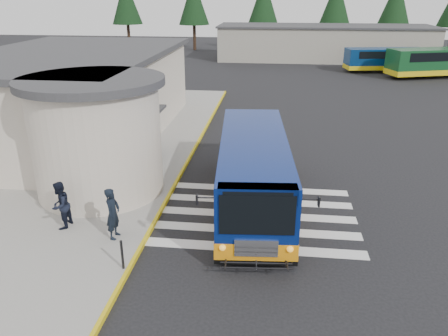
# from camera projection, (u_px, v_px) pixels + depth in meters

# --- Properties ---
(ground) EXTENTS (140.00, 140.00, 0.00)m
(ground) POSITION_uv_depth(u_px,v_px,m) (265.00, 206.00, 17.67)
(ground) COLOR black
(ground) RESTS_ON ground
(sidewalk) EXTENTS (10.00, 34.00, 0.15)m
(sidewalk) POSITION_uv_depth(u_px,v_px,m) (91.00, 160.00, 22.31)
(sidewalk) COLOR gray
(sidewalk) RESTS_ON ground
(curb_strip) EXTENTS (0.12, 34.00, 0.16)m
(curb_strip) POSITION_uv_depth(u_px,v_px,m) (186.00, 164.00, 21.76)
(curb_strip) COLOR gold
(curb_strip) RESTS_ON ground
(station_building) EXTENTS (12.70, 18.70, 4.80)m
(station_building) POSITION_uv_depth(u_px,v_px,m) (75.00, 98.00, 24.25)
(station_building) COLOR beige
(station_building) RESTS_ON ground
(crosswalk) EXTENTS (8.00, 5.35, 0.01)m
(crosswalk) POSITION_uv_depth(u_px,v_px,m) (251.00, 215.00, 16.99)
(crosswalk) COLOR silver
(crosswalk) RESTS_ON ground
(depot_building) EXTENTS (26.40, 8.40, 4.20)m
(depot_building) POSITION_uv_depth(u_px,v_px,m) (324.00, 43.00, 54.88)
(depot_building) COLOR gray
(depot_building) RESTS_ON ground
(tree_line) EXTENTS (58.40, 4.40, 10.00)m
(tree_line) POSITION_uv_depth(u_px,v_px,m) (323.00, 2.00, 60.46)
(tree_line) COLOR black
(tree_line) RESTS_ON ground
(transit_bus) EXTENTS (3.80, 10.12, 2.81)m
(transit_bus) POSITION_uv_depth(u_px,v_px,m) (253.00, 175.00, 17.24)
(transit_bus) COLOR navy
(transit_bus) RESTS_ON ground
(pedestrian_a) EXTENTS (0.49, 0.70, 1.84)m
(pedestrian_a) POSITION_uv_depth(u_px,v_px,m) (113.00, 213.00, 14.82)
(pedestrian_a) COLOR black
(pedestrian_a) RESTS_ON sidewalk
(pedestrian_b) EXTENTS (0.72, 0.90, 1.75)m
(pedestrian_b) POSITION_uv_depth(u_px,v_px,m) (60.00, 205.00, 15.47)
(pedestrian_b) COLOR black
(pedestrian_b) RESTS_ON sidewalk
(bollard) EXTENTS (0.08, 0.08, 0.98)m
(bollard) POSITION_uv_depth(u_px,v_px,m) (122.00, 255.00, 13.26)
(bollard) COLOR black
(bollard) RESTS_ON sidewalk
(far_bus_a) EXTENTS (8.52, 3.64, 2.13)m
(far_bus_a) POSITION_uv_depth(u_px,v_px,m) (384.00, 59.00, 46.76)
(far_bus_a) COLOR #062550
(far_bus_a) RESTS_ON ground
(far_bus_b) EXTENTS (9.85, 5.46, 2.45)m
(far_bus_b) POSITION_uv_depth(u_px,v_px,m) (435.00, 61.00, 43.60)
(far_bus_b) COLOR #11411E
(far_bus_b) RESTS_ON ground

